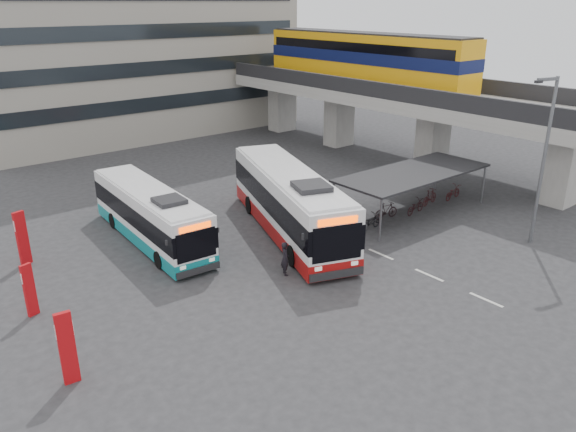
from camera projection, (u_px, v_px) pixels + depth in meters
ground at (346, 268)px, 26.95m from camera, size 120.00×120.00×0.00m
viaduct at (378, 78)px, 44.70m from camera, size 8.00×32.00×9.68m
bike_shelter at (412, 188)px, 33.60m from camera, size 10.00×4.00×2.54m
road_markings at (429, 275)px, 26.26m from camera, size 0.15×7.60×0.01m
bus_main at (290, 202)px, 30.55m from camera, size 6.97×12.90×3.77m
bus_teal at (150, 215)px, 29.56m from camera, size 2.97×10.71×3.13m
pedestrian at (285, 258)px, 26.07m from camera, size 0.60×0.71×1.64m
lamp_post at (544, 152)px, 28.04m from camera, size 1.50×0.52×8.66m
sign_totem_south at (67, 347)px, 18.44m from camera, size 0.58×0.23×2.67m
sign_totem_mid at (29, 289)px, 22.54m from camera, size 0.49×0.28×2.29m
sign_totem_north at (22, 237)px, 26.93m from camera, size 0.57×0.33×2.71m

